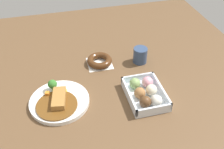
# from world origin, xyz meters

# --- Properties ---
(ground_plane) EXTENTS (1.60, 1.60, 0.00)m
(ground_plane) POSITION_xyz_m (0.00, 0.00, 0.00)
(ground_plane) COLOR brown
(curry_plate) EXTENTS (0.24, 0.24, 0.07)m
(curry_plate) POSITION_xyz_m (0.02, -0.15, 0.01)
(curry_plate) COLOR white
(curry_plate) RESTS_ON ground_plane
(donut_box) EXTENTS (0.20, 0.15, 0.06)m
(donut_box) POSITION_xyz_m (0.08, 0.19, 0.02)
(donut_box) COLOR silver
(donut_box) RESTS_ON ground_plane
(chocolate_ring_donut) EXTENTS (0.12, 0.12, 0.03)m
(chocolate_ring_donut) POSITION_xyz_m (-0.19, 0.06, 0.02)
(chocolate_ring_donut) COLOR white
(chocolate_ring_donut) RESTS_ON ground_plane
(coffee_mug) EXTENTS (0.07, 0.07, 0.08)m
(coffee_mug) POSITION_xyz_m (-0.16, 0.25, 0.04)
(coffee_mug) COLOR #33476B
(coffee_mug) RESTS_ON ground_plane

